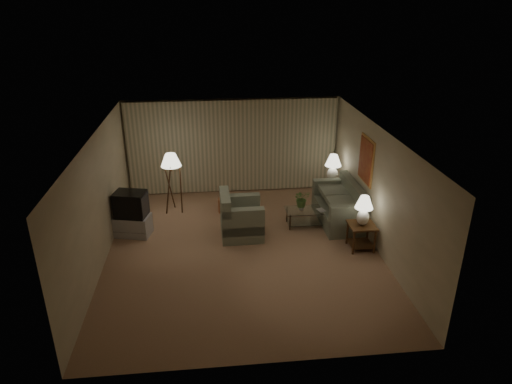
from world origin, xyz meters
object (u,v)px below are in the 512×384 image
at_px(vase, 301,208).
at_px(tv_cabinet, 133,225).
at_px(side_table_far, 331,188).
at_px(sofa, 338,207).
at_px(ottoman, 229,205).
at_px(side_table_near, 361,232).
at_px(table_lamp_far, 333,166).
at_px(table_lamp_near, 364,208).
at_px(crt_tv, 131,204).
at_px(floor_lamp, 172,182).
at_px(coffee_table, 307,215).
at_px(armchair, 242,219).

bearing_deg(vase, tv_cabinet, -179.21).
bearing_deg(side_table_far, vase, -129.60).
bearing_deg(vase, sofa, 5.91).
bearing_deg(ottoman, side_table_far, 7.15).
relative_size(side_table_far, vase, 4.40).
xyz_separation_m(side_table_near, table_lamp_far, (-0.00, 2.60, 0.64)).
relative_size(table_lamp_near, crt_tv, 0.86).
height_order(sofa, table_lamp_near, table_lamp_near).
bearing_deg(tv_cabinet, side_table_near, 0.23).
relative_size(sofa, floor_lamp, 1.16).
relative_size(side_table_near, crt_tv, 0.75).
height_order(side_table_near, coffee_table, side_table_near).
bearing_deg(side_table_far, table_lamp_near, -90.00).
xyz_separation_m(armchair, side_table_near, (2.62, -0.91, -0.01)).
relative_size(armchair, coffee_table, 0.98).
height_order(sofa, side_table_near, sofa).
relative_size(side_table_near, vase, 4.40).
relative_size(sofa, vase, 13.68).
xyz_separation_m(side_table_far, coffee_table, (-0.97, -1.35, -0.11)).
height_order(sofa, armchair, armchair).
distance_m(crt_tv, ottoman, 2.63).
height_order(armchair, floor_lamp, floor_lamp).
xyz_separation_m(armchair, tv_cabinet, (-2.58, 0.28, -0.18)).
xyz_separation_m(floor_lamp, ottoman, (1.43, -0.16, -0.66)).
bearing_deg(side_table_near, armchair, 160.80).
bearing_deg(armchair, ottoman, 9.59).
bearing_deg(side_table_near, tv_cabinet, 167.07).
bearing_deg(coffee_table, floor_lamp, 161.04).
bearing_deg(crt_tv, ottoman, 37.33).
bearing_deg(ottoman, vase, -29.49).
xyz_separation_m(side_table_far, floor_lamp, (-4.30, -0.20, 0.45)).
relative_size(sofa, side_table_far, 3.11).
bearing_deg(vase, armchair, -167.41).
distance_m(sofa, table_lamp_far, 1.41).
distance_m(side_table_far, floor_lamp, 4.33).
relative_size(armchair, floor_lamp, 0.65).
bearing_deg(table_lamp_near, vase, 131.78).
height_order(table_lamp_far, floor_lamp, floor_lamp).
height_order(side_table_near, ottoman, side_table_near).
bearing_deg(ottoman, table_lamp_far, 7.15).
distance_m(coffee_table, vase, 0.26).
bearing_deg(crt_tv, table_lamp_far, 28.29).
bearing_deg(coffee_table, crt_tv, -179.24).
bearing_deg(table_lamp_near, table_lamp_far, 90.00).
distance_m(coffee_table, crt_tv, 4.27).
xyz_separation_m(side_table_near, tv_cabinet, (-5.20, 1.19, -0.17)).
distance_m(crt_tv, vase, 4.10).
xyz_separation_m(coffee_table, floor_lamp, (-3.33, 1.15, 0.57)).
relative_size(side_table_far, tv_cabinet, 0.66).
distance_m(floor_lamp, vase, 3.40).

